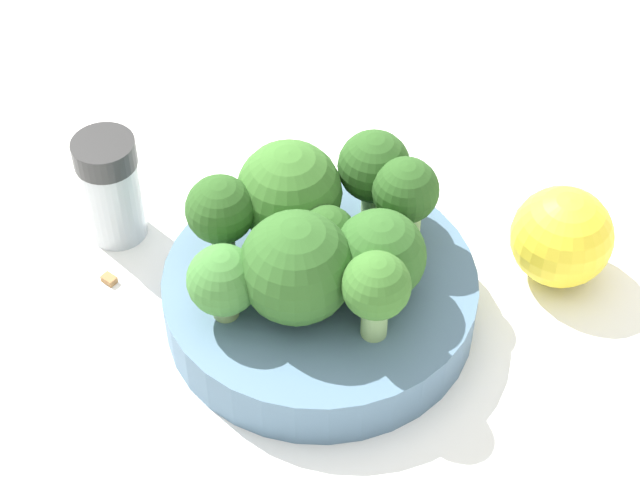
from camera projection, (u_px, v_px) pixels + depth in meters
ground_plane at (320, 315)px, 0.59m from camera, size 3.00×3.00×0.00m
bowl at (320, 297)px, 0.58m from camera, size 0.17×0.17×0.03m
broccoli_floret_0 at (289, 194)px, 0.58m from camera, size 0.06×0.06×0.06m
broccoli_floret_1 at (376, 289)px, 0.52m from camera, size 0.03×0.03×0.05m
broccoli_floret_2 at (220, 212)px, 0.56m from camera, size 0.04×0.04×0.05m
broccoli_floret_3 at (293, 267)px, 0.54m from camera, size 0.06×0.06×0.06m
broccoli_floret_4 at (381, 171)px, 0.58m from camera, size 0.04×0.04×0.06m
broccoli_floret_5 at (379, 257)px, 0.55m from camera, size 0.05×0.05×0.05m
broccoli_floret_6 at (405, 196)px, 0.57m from camera, size 0.04×0.04×0.06m
broccoli_floret_7 at (327, 238)px, 0.56m from camera, size 0.03×0.03×0.04m
broccoli_floret_8 at (223, 282)px, 0.54m from camera, size 0.04×0.04×0.04m
pepper_shaker at (111, 188)px, 0.61m from camera, size 0.04×0.04×0.07m
lemon_wedge at (562, 237)px, 0.60m from camera, size 0.06×0.06×0.06m
almond_crumb_1 at (109, 277)px, 0.61m from camera, size 0.01×0.01×0.01m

